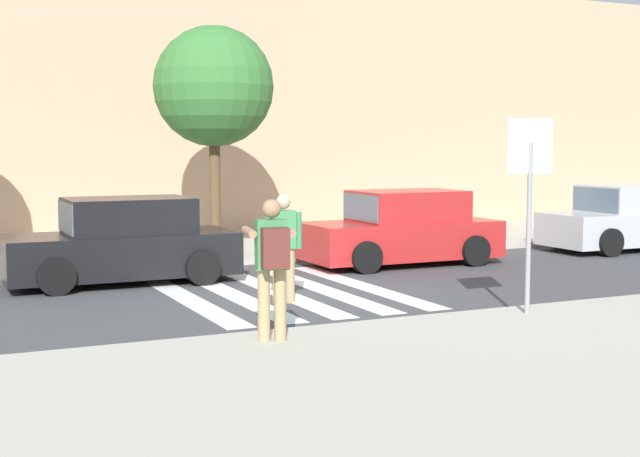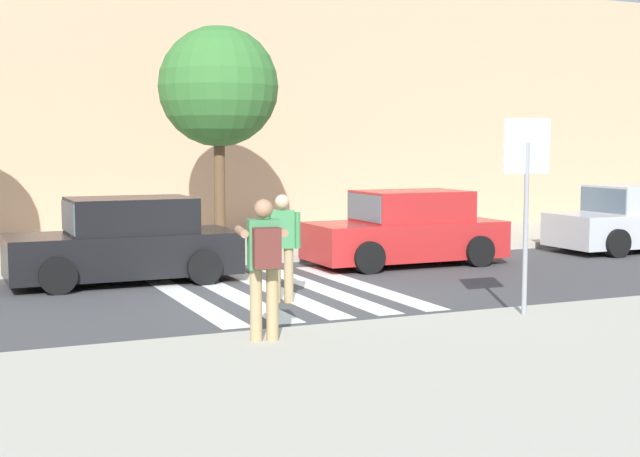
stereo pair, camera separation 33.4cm
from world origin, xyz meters
name	(u,v)px [view 1 (the left image)]	position (x,y,z in m)	size (l,w,h in m)	color
ground_plane	(283,294)	(0.00, 0.00, 0.00)	(120.00, 120.00, 0.00)	#424244
sidewalk_near	(508,377)	(0.00, -6.20, 0.07)	(60.00, 6.00, 0.14)	#B2AD9E
sidewalk_far	(182,251)	(0.00, 6.00, 0.07)	(60.00, 4.80, 0.14)	#B2AD9E
building_facade_far	(134,108)	(0.00, 10.40, 3.48)	(56.00, 4.00, 6.97)	tan
crosswalk_stripe_0	(188,299)	(-1.60, 0.20, 0.00)	(0.44, 5.20, 0.01)	silver
crosswalk_stripe_1	(234,295)	(-0.80, 0.20, 0.00)	(0.44, 5.20, 0.01)	silver
crosswalk_stripe_2	(278,292)	(0.00, 0.20, 0.00)	(0.44, 5.20, 0.01)	silver
crosswalk_stripe_3	(321,288)	(0.80, 0.20, 0.00)	(0.44, 5.20, 0.01)	silver
crosswalk_stripe_4	(361,285)	(1.60, 0.20, 0.00)	(0.44, 5.20, 0.01)	silver
stop_sign	(529,172)	(2.17, -3.73, 2.13)	(0.76, 0.08, 2.73)	gray
photographer_with_backpack	(272,257)	(-1.75, -3.86, 1.17)	(0.68, 0.91, 1.72)	tan
pedestrian_crossing	(284,242)	(-0.32, -0.80, 0.97)	(0.56, 0.34, 1.72)	tan
parked_car_black	(123,243)	(-2.17, 2.30, 0.73)	(4.10, 1.92, 1.55)	black
parked_car_red	(403,230)	(3.68, 2.30, 0.73)	(4.10, 1.92, 1.55)	red
parked_car_silver	(627,219)	(9.85, 2.30, 0.73)	(4.10, 1.92, 1.55)	#B7BABF
street_tree_center	(214,87)	(0.35, 4.62, 3.72)	(2.57, 2.57, 4.89)	brown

